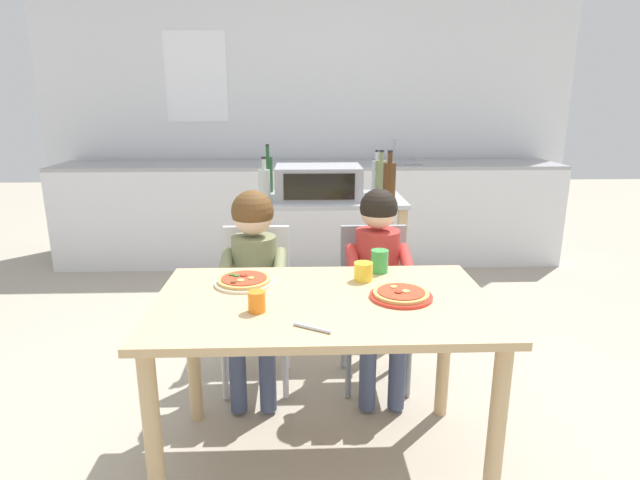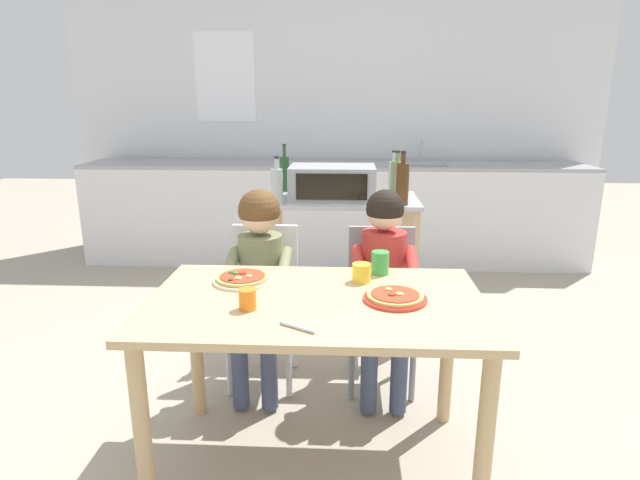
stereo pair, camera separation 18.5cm
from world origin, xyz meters
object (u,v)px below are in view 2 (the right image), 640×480
bottle_slim_sauce (393,177)px  child_in_olive_shirt (259,264)px  toaster_oven (332,182)px  child_in_red_shirt (384,270)px  dining_chair_right (381,295)px  bottle_clear_vinegar (397,178)px  drinking_cup_green (380,263)px  drinking_cup_yellow (362,273)px  dining_table (316,325)px  serving_spoon (297,327)px  bottle_brown_beer (277,185)px  bottle_tall_green_wine (403,183)px  bottle_squat_spirits (285,173)px  drinking_cup_orange (248,299)px  pizza_plate_red_rimmed (395,298)px  kitchen_island_cart (342,244)px  bottle_dark_olive_oil (402,183)px  pizza_plate_cream (243,279)px  dining_chair_left (264,292)px

bottle_slim_sauce → child_in_olive_shirt: 1.20m
toaster_oven → child_in_red_shirt: size_ratio=0.50×
dining_chair_right → bottle_clear_vinegar: bearing=79.9°
bottle_slim_sauce → drinking_cup_green: bearing=-97.1°
drinking_cup_yellow → drinking_cup_green: size_ratio=0.78×
dining_table → serving_spoon: 0.30m
bottle_brown_beer → serving_spoon: bearing=-80.0°
bottle_slim_sauce → bottle_tall_green_wine: bearing=-83.4°
bottle_clear_vinegar → dining_table: 1.49m
bottle_squat_spirits → drinking_cup_orange: size_ratio=4.04×
drinking_cup_green → pizza_plate_red_rimmed: bearing=-83.0°
bottle_brown_beer → child_in_olive_shirt: bottle_brown_beer is taller
dining_chair_right → child_in_olive_shirt: size_ratio=0.80×
toaster_oven → pizza_plate_red_rimmed: (0.27, -1.28, -0.23)m
kitchen_island_cart → bottle_brown_beer: (-0.37, -0.21, 0.40)m
pizza_plate_red_rimmed → drinking_cup_yellow: size_ratio=3.07×
bottle_dark_olive_oil → drinking_cup_yellow: bearing=-105.5°
bottle_brown_beer → child_in_red_shirt: size_ratio=0.27×
kitchen_island_cart → child_in_olive_shirt: child_in_olive_shirt is taller
dining_chair_right → pizza_plate_cream: (-0.61, -0.51, 0.26)m
dining_chair_left → pizza_plate_red_rimmed: 0.96m
bottle_dark_olive_oil → bottle_slim_sauce: (-0.02, 0.38, -0.02)m
child_in_olive_shirt → bottle_clear_vinegar: bearing=47.5°
pizza_plate_red_rimmed → pizza_plate_cream: bearing=163.6°
pizza_plate_cream → drinking_cup_green: 0.59m
bottle_dark_olive_oil → drinking_cup_orange: 1.40m
bottle_brown_beer → dining_chair_right: size_ratio=0.34×
pizza_plate_red_rimmed → serving_spoon: bearing=-142.5°
bottle_clear_vinegar → pizza_plate_cream: (-0.74, -1.21, -0.25)m
bottle_clear_vinegar → drinking_cup_orange: (-0.66, -1.49, -0.22)m
child_in_olive_shirt → serving_spoon: 0.89m
child_in_olive_shirt → child_in_red_shirt: size_ratio=1.00×
kitchen_island_cart → bottle_squat_spirits: (-0.38, 0.21, 0.42)m
kitchen_island_cart → bottle_clear_vinegar: bearing=12.6°
bottle_tall_green_wine → dining_chair_left: 1.04m
dining_table → dining_chair_right: size_ratio=1.58×
bottle_slim_sauce → drinking_cup_green: 1.20m
toaster_oven → drinking_cup_yellow: bearing=-82.0°
bottle_tall_green_wine → bottle_clear_vinegar: bearing=95.6°
dining_chair_right → drinking_cup_orange: dining_chair_right is taller
pizza_plate_red_rimmed → dining_table: bearing=179.1°
dining_chair_left → bottle_dark_olive_oil: bearing=28.9°
drinking_cup_yellow → bottle_clear_vinegar: bearing=78.3°
bottle_slim_sauce → dining_chair_left: bottle_slim_sauce is taller
pizza_plate_red_rimmed → drinking_cup_green: (-0.04, 0.31, 0.04)m
pizza_plate_cream → bottle_slim_sauce: bearing=61.1°
dining_chair_right → child_in_red_shirt: child_in_red_shirt is taller
bottle_clear_vinegar → dining_chair_left: 1.13m
child_in_red_shirt → drinking_cup_green: size_ratio=10.23×
bottle_slim_sauce → dining_chair_right: 0.95m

